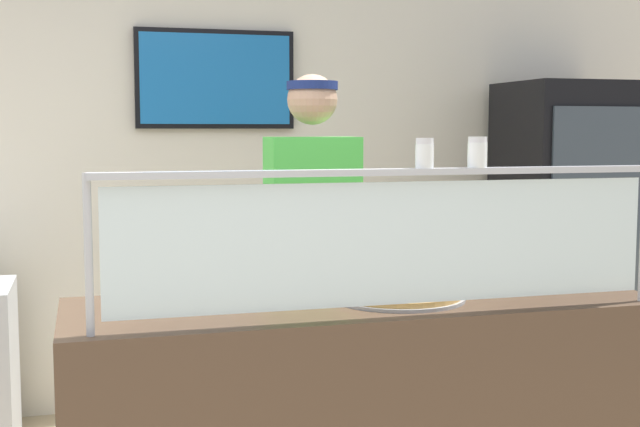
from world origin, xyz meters
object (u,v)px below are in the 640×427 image
(pepper_flake_shaker, at_px, (477,154))
(worker_figure, at_px, (314,254))
(parmesan_shaker, at_px, (424,155))
(pizza_tray, at_px, (399,294))
(pizza_server, at_px, (394,290))
(drink_fridge, at_px, (568,240))

(pepper_flake_shaker, xyz_separation_m, worker_figure, (-0.26, 0.99, -0.45))
(pepper_flake_shaker, bearing_deg, parmesan_shaker, 180.00)
(pizza_tray, relative_size, pepper_flake_shaker, 4.68)
(pizza_tray, relative_size, parmesan_shaker, 4.87)
(pizza_tray, height_order, worker_figure, worker_figure)
(pizza_tray, relative_size, pizza_server, 1.62)
(pepper_flake_shaker, relative_size, drink_fridge, 0.05)
(parmesan_shaker, height_order, worker_figure, worker_figure)
(pepper_flake_shaker, relative_size, worker_figure, 0.06)
(drink_fridge, bearing_deg, pepper_flake_shaker, -129.23)
(worker_figure, bearing_deg, drink_fridge, 25.32)
(pizza_tray, height_order, drink_fridge, drink_fridge)
(worker_figure, bearing_deg, pizza_server, -84.43)
(parmesan_shaker, bearing_deg, pizza_server, 92.74)
(pizza_tray, distance_m, parmesan_shaker, 0.54)
(parmesan_shaker, bearing_deg, pizza_tray, 86.41)
(pizza_tray, height_order, pizza_server, pizza_server)
(pizza_tray, height_order, parmesan_shaker, parmesan_shaker)
(drink_fridge, bearing_deg, pizza_tray, -136.41)
(pepper_flake_shaker, distance_m, worker_figure, 1.11)
(pizza_server, bearing_deg, drink_fridge, 32.80)
(pepper_flake_shaker, height_order, drink_fridge, drink_fridge)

